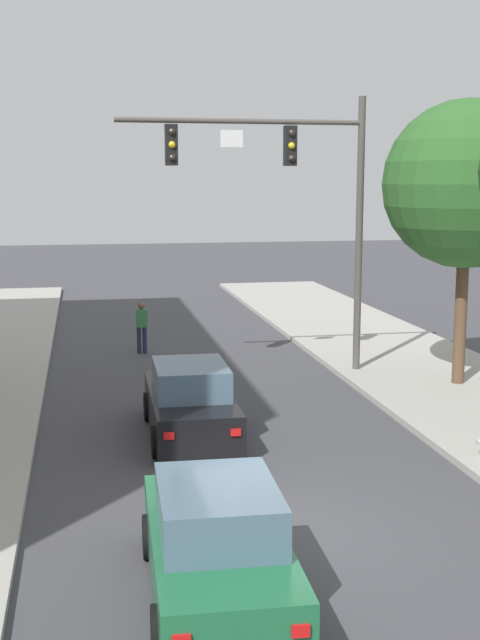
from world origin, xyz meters
TOP-DOWN VIEW (x-y plane):
  - ground_plane at (0.00, 0.00)m, footprint 120.00×120.00m
  - traffic_signal_mast at (2.70, 9.98)m, footprint 6.73×0.38m
  - car_lead_black at (-0.76, 5.15)m, footprint 1.89×4.27m
  - car_following_green at (-1.32, -1.86)m, footprint 1.95×4.29m
  - pedestrian_crossing_road at (-1.16, 13.95)m, footprint 0.36×0.22m
  - street_tree_second at (6.70, 7.91)m, footprint 4.27×4.27m

SIDE VIEW (x-z plane):
  - ground_plane at x=0.00m, z-range 0.00..0.00m
  - car_lead_black at x=-0.76m, z-range -0.08..1.52m
  - car_following_green at x=-1.32m, z-range -0.08..1.52m
  - pedestrian_crossing_road at x=-1.16m, z-range 0.09..1.73m
  - street_tree_second at x=6.70m, z-range 1.65..8.96m
  - traffic_signal_mast at x=2.70m, z-range 1.60..9.10m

